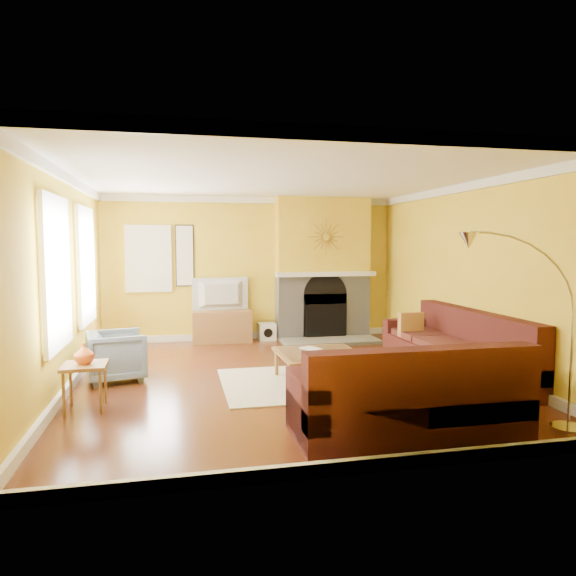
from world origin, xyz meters
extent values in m
cube|color=#602B14|center=(0.00, 0.00, -0.01)|extent=(5.50, 6.00, 0.02)
cube|color=white|center=(0.00, 0.00, 2.71)|extent=(5.50, 6.00, 0.02)
cube|color=gold|center=(0.00, 3.01, 1.35)|extent=(5.50, 0.02, 2.70)
cube|color=gold|center=(0.00, -3.01, 1.35)|extent=(5.50, 0.02, 2.70)
cube|color=gold|center=(-2.76, 0.00, 1.35)|extent=(0.02, 6.00, 2.70)
cube|color=gold|center=(2.76, 0.00, 1.35)|extent=(0.02, 6.00, 2.70)
cube|color=white|center=(-2.72, 1.30, 1.50)|extent=(0.06, 1.22, 1.72)
cube|color=white|center=(-2.72, -0.60, 1.50)|extent=(0.06, 1.22, 1.72)
cube|color=white|center=(-1.90, 2.96, 1.55)|extent=(0.82, 0.06, 1.22)
cube|color=white|center=(-1.25, 2.97, 1.60)|extent=(0.34, 0.04, 1.14)
cube|color=white|center=(1.35, 2.56, 1.25)|extent=(1.92, 0.22, 0.08)
cube|color=gray|center=(1.35, 2.25, 0.03)|extent=(1.80, 0.70, 0.06)
cube|color=beige|center=(0.35, -0.30, 0.01)|extent=(2.40, 1.80, 0.02)
cube|color=olive|center=(-0.60, 2.75, 0.30)|extent=(1.08, 0.49, 0.59)
imported|color=black|center=(-0.60, 2.75, 0.89)|extent=(1.05, 0.26, 0.60)
cube|color=white|center=(0.25, 2.78, 0.16)|extent=(0.32, 0.32, 0.32)
imported|color=slate|center=(-2.20, 0.35, 0.33)|extent=(0.87, 0.85, 0.67)
imported|color=#D8591E|center=(-2.40, -0.85, 0.63)|extent=(0.23, 0.23, 0.23)
imported|color=white|center=(0.24, -0.25, 0.43)|extent=(0.29, 0.32, 0.03)
camera|label=1|loc=(-1.39, -6.71, 1.83)|focal=32.00mm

